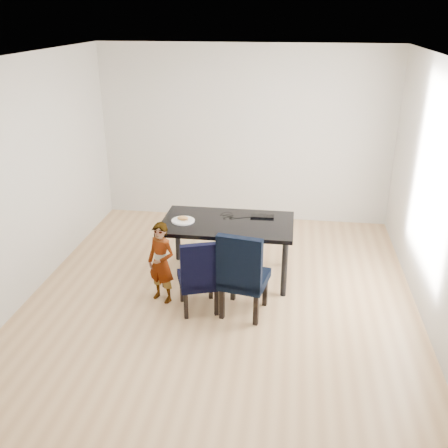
# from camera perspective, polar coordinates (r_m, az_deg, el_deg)

# --- Properties ---
(floor) EXTENTS (4.50, 5.00, 0.01)m
(floor) POSITION_cam_1_polar(r_m,az_deg,el_deg) (5.98, -0.27, -8.30)
(floor) COLOR tan
(floor) RESTS_ON ground
(ceiling) EXTENTS (4.50, 5.00, 0.01)m
(ceiling) POSITION_cam_1_polar(r_m,az_deg,el_deg) (5.11, -0.33, 18.53)
(ceiling) COLOR white
(ceiling) RESTS_ON wall_back
(wall_back) EXTENTS (4.50, 0.01, 2.70)m
(wall_back) POSITION_cam_1_polar(r_m,az_deg,el_deg) (7.79, 2.41, 10.09)
(wall_back) COLOR silver
(wall_back) RESTS_ON ground
(wall_front) EXTENTS (4.50, 0.01, 2.70)m
(wall_front) POSITION_cam_1_polar(r_m,az_deg,el_deg) (3.19, -6.94, -10.91)
(wall_front) COLOR beige
(wall_front) RESTS_ON ground
(wall_left) EXTENTS (0.01, 5.00, 2.70)m
(wall_left) POSITION_cam_1_polar(r_m,az_deg,el_deg) (6.13, -21.73, 4.73)
(wall_left) COLOR white
(wall_left) RESTS_ON ground
(wall_right) EXTENTS (0.01, 5.00, 2.70)m
(wall_right) POSITION_cam_1_polar(r_m,az_deg,el_deg) (5.56, 23.41, 2.63)
(wall_right) COLOR white
(wall_right) RESTS_ON ground
(dining_table) EXTENTS (1.60, 0.90, 0.75)m
(dining_table) POSITION_cam_1_polar(r_m,az_deg,el_deg) (6.23, 0.39, -2.93)
(dining_table) COLOR black
(dining_table) RESTS_ON floor
(chair_left) EXTENTS (0.55, 0.56, 0.89)m
(chair_left) POSITION_cam_1_polar(r_m,az_deg,el_deg) (5.55, -2.96, -5.67)
(chair_left) COLOR black
(chair_left) RESTS_ON floor
(chair_right) EXTENTS (0.57, 0.59, 1.01)m
(chair_right) POSITION_cam_1_polar(r_m,az_deg,el_deg) (5.46, 2.35, -5.48)
(chair_right) COLOR black
(chair_right) RESTS_ON floor
(child) EXTENTS (0.42, 0.35, 0.97)m
(child) POSITION_cam_1_polar(r_m,az_deg,el_deg) (5.73, -7.18, -4.41)
(child) COLOR orange
(child) RESTS_ON floor
(plate) EXTENTS (0.32, 0.32, 0.02)m
(plate) POSITION_cam_1_polar(r_m,az_deg,el_deg) (6.11, -4.70, 0.38)
(plate) COLOR silver
(plate) RESTS_ON dining_table
(sandwich) EXTENTS (0.15, 0.10, 0.06)m
(sandwich) POSITION_cam_1_polar(r_m,az_deg,el_deg) (6.09, -4.72, 0.68)
(sandwich) COLOR #BE8243
(sandwich) RESTS_ON plate
(laptop) EXTENTS (0.29, 0.19, 0.02)m
(laptop) POSITION_cam_1_polar(r_m,az_deg,el_deg) (6.27, 4.40, 1.04)
(laptop) COLOR black
(laptop) RESTS_ON dining_table
(cable_tangle) EXTENTS (0.15, 0.15, 0.01)m
(cable_tangle) POSITION_cam_1_polar(r_m,az_deg,el_deg) (6.19, 0.49, 0.73)
(cable_tangle) COLOR black
(cable_tangle) RESTS_ON dining_table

